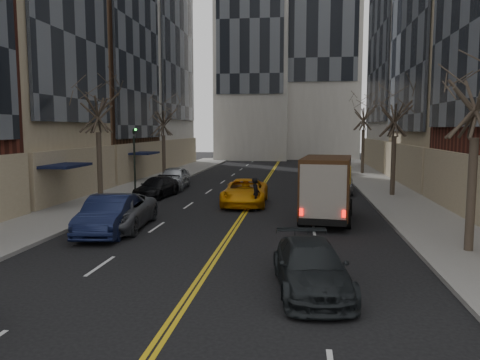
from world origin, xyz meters
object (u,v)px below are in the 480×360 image
(pedestrian, at_px, (256,194))
(observer_sedan, at_px, (311,267))
(ups_truck, at_px, (327,189))
(taxi, at_px, (245,192))

(pedestrian, bearing_deg, observer_sedan, -167.07)
(ups_truck, relative_size, pedestrian, 3.28)
(ups_truck, xyz_separation_m, pedestrian, (-3.63, 2.43, -0.67))
(ups_truck, height_order, pedestrian, ups_truck)
(ups_truck, distance_m, observer_sedan, 9.92)
(observer_sedan, bearing_deg, taxi, 96.50)
(ups_truck, distance_m, taxi, 6.24)
(taxi, xyz_separation_m, pedestrian, (0.82, -1.89, 0.15))
(taxi, bearing_deg, observer_sedan, -77.60)
(observer_sedan, relative_size, pedestrian, 2.67)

